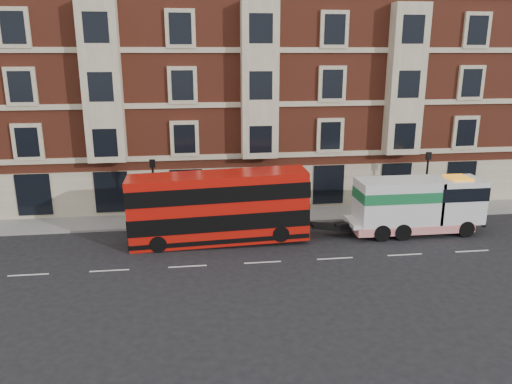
% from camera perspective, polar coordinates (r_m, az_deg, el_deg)
% --- Properties ---
extents(ground, '(120.00, 120.00, 0.00)m').
position_cam_1_polar(ground, '(27.00, 0.76, -8.05)').
color(ground, black).
rests_on(ground, ground).
extents(sidewalk, '(90.00, 3.00, 0.15)m').
position_cam_1_polar(sidewalk, '(33.92, -1.06, -2.86)').
color(sidewalk, slate).
rests_on(sidewalk, ground).
extents(victorian_terrace, '(45.00, 12.00, 20.40)m').
position_cam_1_polar(victorian_terrace, '(39.67, -1.65, 14.53)').
color(victorian_terrace, maroon).
rests_on(victorian_terrace, ground).
extents(lamp_post_west, '(0.35, 0.15, 4.35)m').
position_cam_1_polar(lamp_post_west, '(31.82, -11.61, 0.45)').
color(lamp_post_west, black).
rests_on(lamp_post_west, sidewalk).
extents(lamp_post_east, '(0.35, 0.15, 4.35)m').
position_cam_1_polar(lamp_post_east, '(35.35, 18.89, 1.43)').
color(lamp_post_east, black).
rests_on(lamp_post_east, sidewalk).
extents(double_decker_bus, '(10.35, 2.37, 4.19)m').
position_cam_1_polar(double_decker_bus, '(29.07, -4.28, -1.66)').
color(double_decker_bus, '#BD120A').
rests_on(double_decker_bus, ground).
extents(tow_truck, '(8.28, 2.45, 3.45)m').
position_cam_1_polar(tow_truck, '(32.14, 17.73, -1.41)').
color(tow_truck, silver).
rests_on(tow_truck, ground).
extents(pedestrian, '(0.63, 0.43, 1.67)m').
position_cam_1_polar(pedestrian, '(32.36, -13.51, -2.54)').
color(pedestrian, '#1C2A39').
rests_on(pedestrian, sidewalk).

